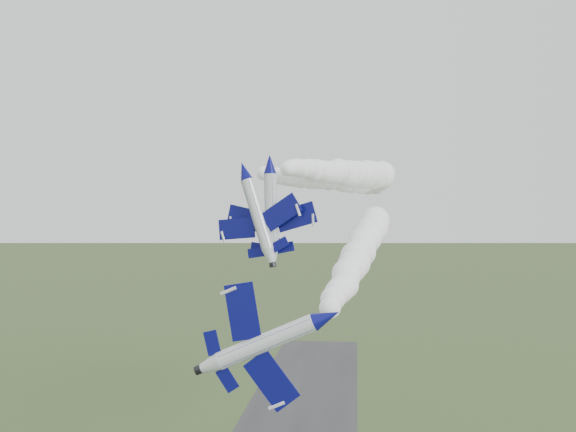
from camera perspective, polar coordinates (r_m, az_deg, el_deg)
name	(u,v)px	position (r m, az deg, el deg)	size (l,w,h in m)	color
jet_lead	(327,317)	(48.21, 3.48, -8.96)	(4.31, 11.94, 9.11)	silver
smoke_trail_jet_lead	(362,247)	(89.67, 6.58, -2.71)	(5.58, 79.05, 5.58)	white
jet_pair_left	(244,171)	(75.07, -3.96, 4.04)	(10.35, 12.69, 4.18)	silver
smoke_trail_jet_pair_left	(335,180)	(110.26, 4.24, 3.25)	(4.92, 68.55, 4.92)	white
jet_pair_right	(269,164)	(74.41, -1.66, 4.67)	(11.07, 12.98, 3.23)	silver
smoke_trail_jet_pair_right	(345,173)	(107.17, 5.12, 3.83)	(5.54, 62.75, 5.54)	white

